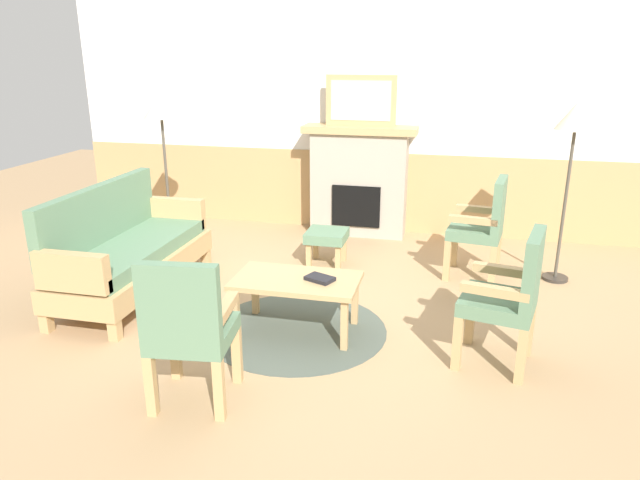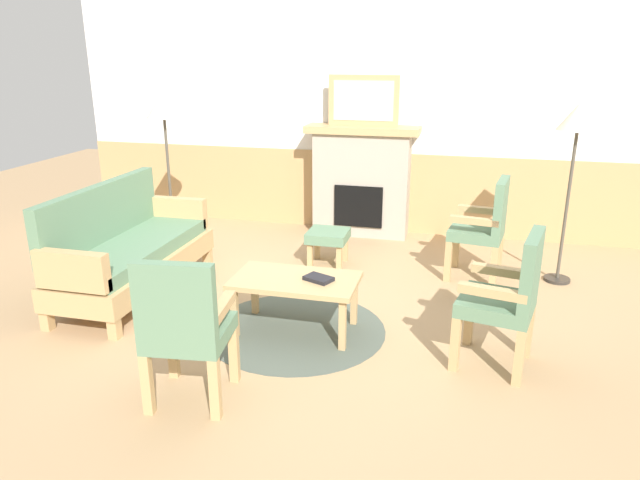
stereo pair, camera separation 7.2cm
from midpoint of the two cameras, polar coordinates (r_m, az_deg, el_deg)
ground_plane at (r=4.89m, az=-0.59°, el=-7.39°), size 14.00×14.00×0.00m
wall_back at (r=7.00m, az=4.89°, el=11.58°), size 7.20×0.14×2.70m
fireplace at (r=6.86m, az=4.40°, el=5.88°), size 1.30×0.44×1.28m
framed_picture at (r=6.73m, az=4.59°, el=13.45°), size 0.80×0.04×0.56m
couch at (r=5.46m, az=-17.82°, el=-1.00°), size 0.70×1.80×0.98m
coffee_table at (r=4.49m, az=-1.97°, el=-4.40°), size 0.96×0.56×0.44m
round_rug at (r=4.65m, az=-1.92°, el=-8.75°), size 1.41×1.41×0.01m
book_on_table at (r=4.42m, az=0.33°, el=-3.80°), size 0.25×0.21×0.03m
footstool at (r=5.91m, az=1.13°, el=0.20°), size 0.40×0.40×0.36m
armchair_near_fireplace at (r=4.15m, az=18.42°, el=-5.07°), size 0.57×0.57×0.98m
armchair_by_window_left at (r=5.71m, az=16.19°, el=1.48°), size 0.55×0.55×0.98m
armchair_front_left at (r=3.61m, az=-12.55°, el=-8.10°), size 0.53×0.53×0.98m
floor_lamp_by_couch at (r=6.38m, az=-14.72°, el=11.69°), size 0.36×0.36×1.68m
floor_lamp_by_chairs at (r=5.70m, az=24.25°, el=9.98°), size 0.36×0.36×1.68m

